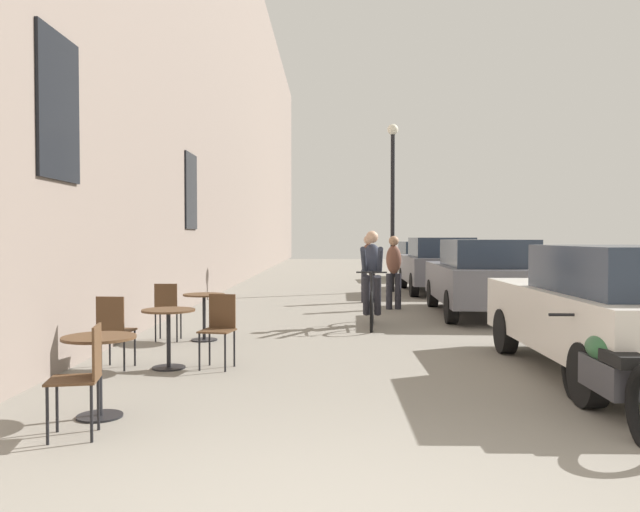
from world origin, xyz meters
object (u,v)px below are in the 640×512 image
object	(u,v)px
pedestrian_near	(394,268)
cafe_chair_near_toward_street	(83,372)
parked_car_nearest	(614,309)
cafe_table_near	(99,359)
cafe_chair_mid_toward_street	(219,325)
cafe_table_mid	(168,326)
parked_car_second	(482,276)
cyclist_on_bicycle	(372,281)
parked_car_fourth	(419,260)
parked_motorcycle	(610,376)
cafe_chair_far_toward_street	(167,308)
street_lamp	(393,186)
cafe_table_far	(204,307)
parked_car_third	(438,264)
cafe_chair_mid_toward_wall	(114,327)
pedestrian_mid	(368,265)

from	to	relation	value
pedestrian_near	cafe_chair_near_toward_street	bearing A→B (deg)	-110.33
parked_car_nearest	cafe_table_near	bearing A→B (deg)	-162.33
cafe_chair_near_toward_street	cafe_chair_mid_toward_street	world-z (taller)	same
cafe_table_mid	parked_car_second	bearing A→B (deg)	46.57
cafe_chair_near_toward_street	cafe_table_mid	world-z (taller)	cafe_chair_near_toward_street
cafe_table_mid	cyclist_on_bicycle	xyz separation A→B (m)	(2.70, 3.71, 0.29)
parked_car_fourth	parked_motorcycle	xyz separation A→B (m)	(-0.97, -18.77, -0.34)
cafe_chair_mid_toward_street	parked_motorcycle	size ratio (longest dim) A/B	0.41
cafe_chair_far_toward_street	street_lamp	world-z (taller)	street_lamp
cafe_table_far	pedestrian_near	world-z (taller)	pedestrian_near
parked_car_fourth	parked_car_third	bearing A→B (deg)	-92.61
cyclist_on_bicycle	parked_car_nearest	world-z (taller)	cyclist_on_bicycle
street_lamp	parked_car_third	bearing A→B (deg)	-11.96
pedestrian_near	cafe_chair_mid_toward_wall	bearing A→B (deg)	-121.59
cafe_table_near	parked_motorcycle	distance (m)	4.44
cafe_chair_far_toward_street	cafe_chair_mid_toward_street	bearing A→B (deg)	-59.60
parked_car_nearest	parked_car_third	bearing A→B (deg)	90.53
street_lamp	parked_car_second	distance (m)	6.24
cafe_table_near	parked_car_nearest	distance (m)	5.51
pedestrian_near	pedestrian_mid	size ratio (longest dim) A/B	0.99
pedestrian_mid	parked_motorcycle	xyz separation A→B (m)	(1.47, -10.10, -0.52)
parked_car_fourth	cafe_table_near	bearing A→B (deg)	-106.14
street_lamp	cyclist_on_bicycle	bearing A→B (deg)	-98.36
cafe_table_far	street_lamp	distance (m)	10.01
cafe_table_far	parked_car_third	world-z (taller)	parked_car_third
street_lamp	parked_car_second	size ratio (longest dim) A/B	1.11
cafe_chair_near_toward_street	cafe_chair_far_toward_street	size ratio (longest dim) A/B	1.00
pedestrian_near	cafe_table_far	bearing A→B (deg)	-127.69
pedestrian_near	parked_motorcycle	size ratio (longest dim) A/B	0.76
cafe_chair_mid_toward_wall	parked_car_nearest	bearing A→B (deg)	-3.46
pedestrian_near	pedestrian_mid	xyz separation A→B (m)	(-0.48, 1.49, 0.01)
cyclist_on_bicycle	street_lamp	bearing A→B (deg)	81.64
cafe_table_mid	cafe_chair_mid_toward_street	xyz separation A→B (m)	(0.60, 0.07, -0.00)
cafe_table_far	cafe_chair_far_toward_street	distance (m)	0.56
cafe_table_near	cafe_chair_mid_toward_wall	distance (m)	2.10
cafe_table_near	cafe_table_mid	world-z (taller)	same
cafe_chair_near_toward_street	parked_car_second	world-z (taller)	parked_car_second
street_lamp	parked_car_fourth	world-z (taller)	street_lamp
street_lamp	parked_car_fourth	size ratio (longest dim) A/B	1.20
cafe_chair_mid_toward_wall	pedestrian_near	bearing A→B (deg)	58.41
cafe_chair_mid_toward_street	cyclist_on_bicycle	distance (m)	4.21
pedestrian_near	parked_motorcycle	xyz separation A→B (m)	(1.00, -8.61, -0.51)
cafe_table_mid	parked_motorcycle	world-z (taller)	parked_motorcycle
cafe_chair_mid_toward_wall	cafe_table_far	bearing A→B (deg)	73.27
cafe_chair_far_toward_street	parked_car_nearest	bearing A→B (deg)	-23.22
parked_car_nearest	parked_car_second	xyz separation A→B (m)	(-0.11, 5.77, 0.03)
cafe_table_mid	pedestrian_near	world-z (taller)	pedestrian_near
cafe_chair_mid_toward_street	pedestrian_near	bearing A→B (deg)	66.55
cafe_table_far	cafe_table_mid	bearing A→B (deg)	-90.37
cafe_chair_near_toward_street	cafe_table_far	world-z (taller)	cafe_chair_near_toward_street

